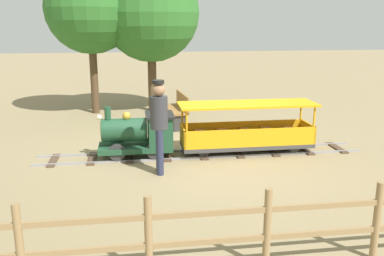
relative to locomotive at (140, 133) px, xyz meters
name	(u,v)px	position (x,y,z in m)	size (l,w,h in m)	color
ground_plane	(193,155)	(0.00, -1.02, -0.48)	(60.00, 60.00, 0.00)	#8C7A56
track	(202,154)	(0.00, -1.20, -0.47)	(0.75, 6.40, 0.04)	gray
locomotive	(140,133)	(0.00, 0.00, 0.00)	(0.71, 1.45, 0.97)	#1E472D
passenger_car	(247,132)	(0.00, -2.10, -0.06)	(0.81, 2.70, 0.97)	#3F3F3F
conductor_person	(159,119)	(-0.93, -0.30, 0.47)	(0.30, 0.30, 1.62)	#282D47
park_bench	(178,110)	(2.47, -1.00, -0.07)	(1.33, 0.52, 0.82)	olive
oak_tree_far	(151,13)	(4.45, -0.49, 2.31)	(2.75, 2.75, 4.18)	#4C3823
oak_tree_distant	(90,9)	(4.37, 1.16, 2.43)	(2.48, 2.48, 4.16)	#4C3823
fence_section	(267,226)	(-4.01, -1.20, 0.00)	(0.08, 7.48, 0.90)	#93754C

